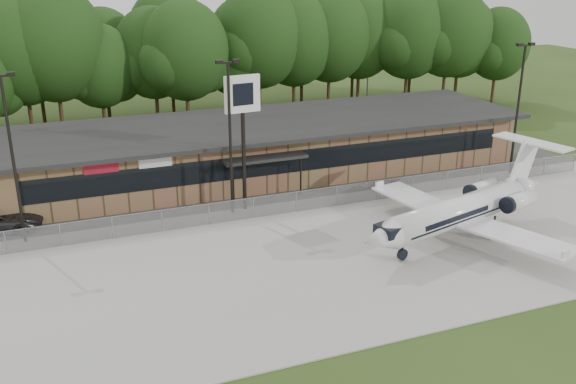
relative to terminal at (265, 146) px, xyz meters
name	(u,v)px	position (x,y,z in m)	size (l,w,h in m)	color
ground	(435,319)	(0.00, -23.94, -2.18)	(160.00, 160.00, 0.00)	#2C3F16
apron	(357,251)	(0.00, -15.94, -2.14)	(64.00, 18.00, 0.08)	#9E9B93
parking_lot	(286,189)	(0.00, -4.44, -2.15)	(50.00, 9.00, 0.06)	#383835
terminal	(265,146)	(0.00, 0.00, 0.00)	(41.00, 11.65, 4.30)	brown
fence	(310,200)	(0.00, -8.94, -1.40)	(46.00, 0.04, 1.52)	gray
treeline	(204,49)	(0.00, 18.06, 5.32)	(72.00, 12.00, 15.00)	black
light_pole_left	(11,147)	(-18.00, -7.44, 3.80)	(1.55, 0.30, 10.23)	black
light_pole_mid	(230,127)	(-5.00, -7.44, 3.80)	(1.55, 0.30, 10.23)	black
light_pole_right	(519,99)	(18.00, -7.44, 3.80)	(1.55, 0.30, 10.23)	black
business_jet	(464,210)	(6.78, -16.64, -0.28)	(15.63, 14.04, 5.30)	silver
pole_sign	(243,109)	(-4.02, -7.15, 4.83)	(2.41, 0.52, 9.16)	black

